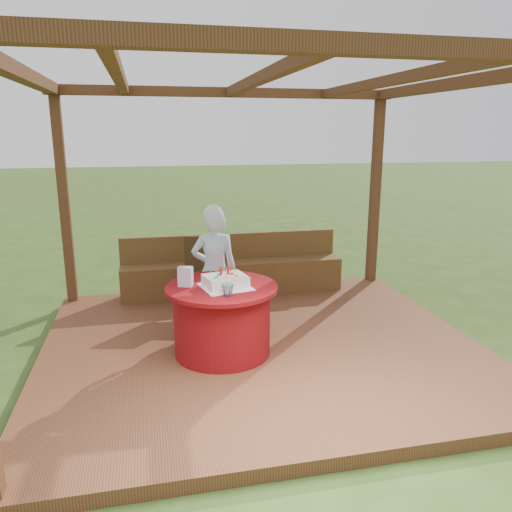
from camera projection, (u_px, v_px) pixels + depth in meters
The scene contains 10 objects.
ground at pixel (261, 352), 5.33m from camera, with size 60.00×60.00×0.00m, color #32511B.
deck at pixel (261, 347), 5.31m from camera, with size 4.50×4.00×0.12m, color brown.
pergola at pixel (262, 119), 4.74m from camera, with size 4.50×4.00×2.72m.
bench at pixel (233, 274), 6.86m from camera, with size 3.00×0.42×0.80m.
table at pixel (222, 319), 4.96m from camera, with size 1.10×1.10×0.71m.
chair at pixel (202, 269), 6.19m from camera, with size 0.54×0.54×0.90m.
elderly_woman at pixel (214, 268), 5.49m from camera, with size 0.51×0.35×1.41m.
birthday_cake at pixel (225, 281), 4.81m from camera, with size 0.53×0.53×0.19m.
gift_bag at pixel (185, 277), 4.84m from camera, with size 0.13×0.09×0.19m, color #EF9BCD.
drinking_glass at pixel (227, 290), 4.56m from camera, with size 0.11×0.11×0.10m, color white.
Camera 1 is at (-1.12, -4.79, 2.29)m, focal length 35.00 mm.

